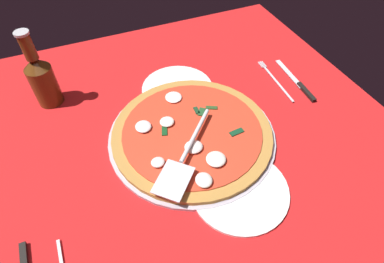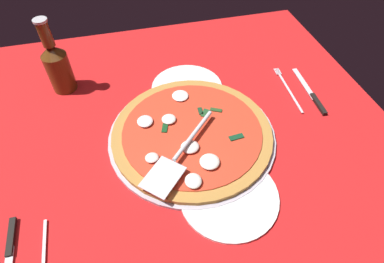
{
  "view_description": "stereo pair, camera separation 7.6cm",
  "coord_description": "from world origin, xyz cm",
  "views": [
    {
      "loc": [
        44.05,
        -15.1,
        59.24
      ],
      "look_at": [
        -2.99,
        4.82,
        2.24
      ],
      "focal_mm": 29.15,
      "sensor_mm": 36.0,
      "label": 1
    },
    {
      "loc": [
        46.49,
        -7.86,
        59.24
      ],
      "look_at": [
        -2.99,
        4.82,
        2.24
      ],
      "focal_mm": 29.15,
      "sensor_mm": 36.0,
      "label": 2
    }
  ],
  "objects": [
    {
      "name": "beer_bottle",
      "position": [
        -30.2,
        -25.99,
        8.35
      ],
      "size": [
        6.63,
        6.63,
        21.6
      ],
      "color": "#593112",
      "rests_on": "ground_plane"
    },
    {
      "name": "pizza_pan",
      "position": [
        -2.99,
        4.82,
        0.67
      ],
      "size": [
        41.25,
        41.25,
        1.14
      ],
      "primitive_type": "cylinder",
      "color": "#B4ADBC",
      "rests_on": "ground_plane"
    },
    {
      "name": "place_setting_far",
      "position": [
        -11.34,
        38.82,
        0.46
      ],
      "size": [
        21.89,
        13.43,
        1.4
      ],
      "rotation": [
        0.0,
        0.0,
        3.08
      ],
      "color": "white",
      "rests_on": "ground_plane"
    },
    {
      "name": "checker_pattern",
      "position": [
        -0.0,
        0.0,
        0.05
      ],
      "size": [
        114.49,
        114.49,
        0.1
      ],
      "color": "white",
      "rests_on": "ground_plane"
    },
    {
      "name": "dinner_plate_left",
      "position": [
        -21.4,
        8.03,
        0.6
      ],
      "size": [
        20.33,
        20.33,
        1.0
      ],
      "primitive_type": "cylinder",
      "color": "white",
      "rests_on": "ground_plane"
    },
    {
      "name": "ground_plane",
      "position": [
        0.0,
        0.0,
        -0.4
      ],
      "size": [
        114.49,
        114.49,
        0.8
      ],
      "primitive_type": "cube",
      "color": "red"
    },
    {
      "name": "dinner_plate_right",
      "position": [
        15.4,
        8.21,
        0.6
      ],
      "size": [
        21.24,
        21.24,
        1.0
      ],
      "primitive_type": "cylinder",
      "color": "white",
      "rests_on": "ground_plane"
    },
    {
      "name": "pizza_server",
      "position": [
        4.96,
        -0.23,
        4.34
      ],
      "size": [
        21.28,
        20.86,
        1.0
      ],
      "rotation": [
        0.0,
        0.0,
        5.51
      ],
      "color": "silver",
      "rests_on": "pizza"
    },
    {
      "name": "pizza",
      "position": [
        -2.84,
        4.64,
        2.01
      ],
      "size": [
        39.44,
        39.44,
        2.77
      ],
      "color": "#B67F39",
      "rests_on": "pizza_pan"
    }
  ]
}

